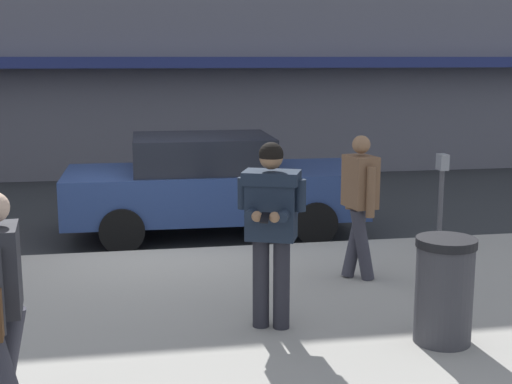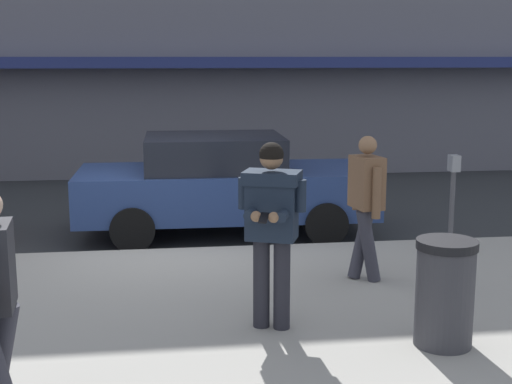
{
  "view_description": "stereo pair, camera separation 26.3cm",
  "coord_description": "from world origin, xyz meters",
  "px_view_note": "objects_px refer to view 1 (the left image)",
  "views": [
    {
      "loc": [
        -0.29,
        -9.66,
        2.71
      ],
      "look_at": [
        0.82,
        -3.31,
        1.49
      ],
      "focal_mm": 50.0,
      "sensor_mm": 36.0,
      "label": 1
    },
    {
      "loc": [
        -0.03,
        -9.7,
        2.71
      ],
      "look_at": [
        0.82,
        -3.31,
        1.49
      ],
      "focal_mm": 50.0,
      "sensor_mm": 36.0,
      "label": 2
    }
  ],
  "objects_px": {
    "parking_meter": "(441,186)",
    "trash_bin": "(444,290)",
    "parked_sedan_mid": "(212,184)",
    "pedestrian_dark_coat": "(360,198)",
    "man_texting_on_phone": "(271,215)"
  },
  "relations": [
    {
      "from": "pedestrian_dark_coat",
      "to": "parking_meter",
      "type": "distance_m",
      "value": 2.06
    },
    {
      "from": "pedestrian_dark_coat",
      "to": "parking_meter",
      "type": "bearing_deg",
      "value": 39.06
    },
    {
      "from": "pedestrian_dark_coat",
      "to": "parking_meter",
      "type": "relative_size",
      "value": 1.34
    },
    {
      "from": "parking_meter",
      "to": "trash_bin",
      "type": "bearing_deg",
      "value": -113.66
    },
    {
      "from": "trash_bin",
      "to": "parked_sedan_mid",
      "type": "bearing_deg",
      "value": 107.47
    },
    {
      "from": "parked_sedan_mid",
      "to": "man_texting_on_phone",
      "type": "xyz_separation_m",
      "value": [
        0.08,
        -4.34,
        0.46
      ]
    },
    {
      "from": "pedestrian_dark_coat",
      "to": "parked_sedan_mid",
      "type": "bearing_deg",
      "value": 115.04
    },
    {
      "from": "parked_sedan_mid",
      "to": "parking_meter",
      "type": "bearing_deg",
      "value": -29.39
    },
    {
      "from": "pedestrian_dark_coat",
      "to": "trash_bin",
      "type": "height_order",
      "value": "pedestrian_dark_coat"
    },
    {
      "from": "man_texting_on_phone",
      "to": "trash_bin",
      "type": "height_order",
      "value": "man_texting_on_phone"
    },
    {
      "from": "parking_meter",
      "to": "trash_bin",
      "type": "relative_size",
      "value": 1.3
    },
    {
      "from": "parked_sedan_mid",
      "to": "pedestrian_dark_coat",
      "type": "xyz_separation_m",
      "value": [
        1.39,
        -2.98,
        0.32
      ]
    },
    {
      "from": "parking_meter",
      "to": "trash_bin",
      "type": "distance_m",
      "value": 3.59
    },
    {
      "from": "parked_sedan_mid",
      "to": "trash_bin",
      "type": "xyz_separation_m",
      "value": [
        1.56,
        -4.95,
        -0.16
      ]
    },
    {
      "from": "parked_sedan_mid",
      "to": "pedestrian_dark_coat",
      "type": "bearing_deg",
      "value": -64.96
    }
  ]
}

